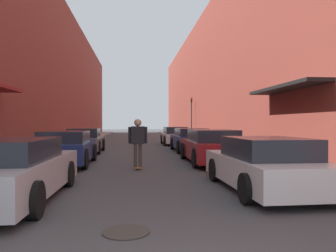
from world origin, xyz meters
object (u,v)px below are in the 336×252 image
parked_car_right_0 (265,165)px  parked_car_right_3 (175,136)px  parked_car_right_1 (211,147)px  skateboarder (138,138)px  parked_car_left_2 (85,141)px  parked_car_right_2 (190,140)px  manhole_cover (126,232)px  traffic_light (191,114)px  parked_car_left_0 (10,171)px  parked_car_left_1 (66,148)px

parked_car_right_0 → parked_car_right_3: (-0.08, 16.59, 0.03)m
parked_car_right_1 → skateboarder: (-2.97, -1.40, 0.42)m
parked_car_left_2 → parked_car_right_0: bearing=-61.4°
parked_car_right_0 → parked_car_right_1: size_ratio=0.89×
parked_car_right_2 → skateboarder: skateboarder is taller
parked_car_left_2 → parked_car_right_1: (5.76, -5.20, 0.02)m
parked_car_right_1 → manhole_cover: (-3.21, -8.07, -0.65)m
parked_car_left_2 → parked_car_right_1: 7.76m
parked_car_right_3 → traffic_light: 7.97m
parked_car_right_2 → parked_car_left_0: bearing=-116.9°
parked_car_right_1 → manhole_cover: bearing=-111.7°
parked_car_right_1 → parked_car_right_2: size_ratio=1.02×
parked_car_left_0 → parked_car_right_3: size_ratio=1.09×
parked_car_right_0 → parked_car_right_2: 10.78m
skateboarder → parked_car_right_0: bearing=-53.4°
parked_car_right_0 → traffic_light: bearing=84.2°
parked_car_left_2 → traffic_light: 15.75m
parked_car_right_1 → parked_car_right_3: bearing=90.4°
parked_car_left_0 → parked_car_right_1: 8.15m
parked_car_left_1 → parked_car_right_0: (5.71, -5.34, -0.03)m
parked_car_right_0 → parked_car_right_2: size_ratio=0.90×
parked_car_right_1 → parked_car_right_3: (-0.08, 11.20, -0.02)m
parked_car_right_0 → parked_car_left_0: bearing=-175.0°
parked_car_left_0 → traffic_light: traffic_light is taller
parked_car_right_2 → parked_car_right_3: bearing=91.6°
skateboarder → manhole_cover: skateboarder is taller
parked_car_left_1 → parked_car_right_1: size_ratio=0.87×
parked_car_left_1 → parked_car_right_0: size_ratio=0.98×
parked_car_left_2 → parked_car_right_2: size_ratio=0.84×
parked_car_right_3 → parked_car_left_2: bearing=-133.5°
parked_car_right_0 → parked_car_right_1: 5.40m
parked_car_right_0 → manhole_cover: parked_car_right_0 is taller
parked_car_left_1 → parked_car_right_1: 5.70m
parked_car_right_1 → traffic_light: 18.77m
skateboarder → parked_car_right_1: bearing=25.3°
parked_car_left_1 → parked_car_right_2: size_ratio=0.89×
parked_car_right_2 → traffic_light: (2.37, 13.13, 1.88)m
skateboarder → traffic_light: traffic_light is taller
parked_car_left_0 → parked_car_left_2: (-0.12, 11.09, 0.01)m
parked_car_left_0 → traffic_light: size_ratio=1.16×
parked_car_left_1 → parked_car_left_2: parked_car_left_2 is taller
parked_car_left_0 → parked_car_left_1: size_ratio=1.10×
parked_car_right_2 → skateboarder: 7.45m
parked_car_right_2 → traffic_light: size_ratio=1.19×
parked_car_left_2 → parked_car_right_1: size_ratio=0.83×
parked_car_right_2 → skateboarder: size_ratio=2.69×
parked_car_left_1 → skateboarder: 3.08m
parked_car_left_1 → skateboarder: skateboarder is taller
parked_car_right_3 → manhole_cover: size_ratio=6.00×
parked_car_right_2 → traffic_light: bearing=79.8°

